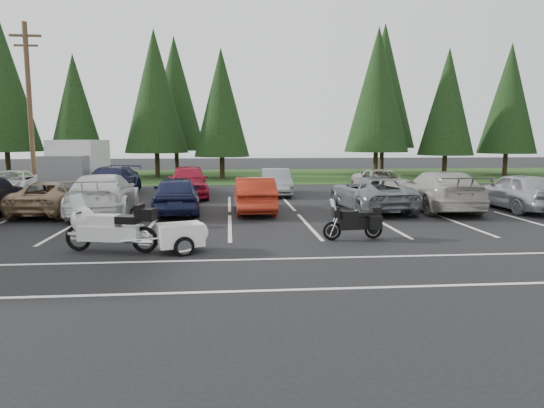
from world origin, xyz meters
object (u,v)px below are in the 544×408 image
(car_near_5, at_px, (254,195))
(car_near_8, at_px, (518,191))
(car_near_2, at_px, (57,197))
(car_near_6, at_px, (371,193))
(utility_pole, at_px, (30,106))
(car_near_4, at_px, (176,194))
(car_near_3, at_px, (104,194))
(car_near_7, at_px, (439,190))
(car_far_1, at_px, (110,182))
(car_far_2, at_px, (188,181))
(car_far_3, at_px, (276,182))
(car_far_4, at_px, (382,183))
(cargo_trailer, at_px, (180,238))
(car_far_0, at_px, (12,184))
(touring_motorcycle, at_px, (110,223))
(box_truck, at_px, (75,166))
(adventure_motorcycle, at_px, (353,219))

(car_near_5, height_order, car_near_8, car_near_8)
(car_near_2, relative_size, car_near_5, 1.10)
(car_near_6, bearing_deg, utility_pole, -29.67)
(car_near_4, height_order, car_near_6, car_near_4)
(car_near_3, relative_size, car_near_7, 0.98)
(car_far_1, relative_size, car_far_2, 1.09)
(car_near_5, bearing_deg, car_far_1, -41.43)
(utility_pole, distance_m, car_near_8, 24.26)
(car_near_8, xyz_separation_m, car_far_3, (-9.54, 6.42, -0.10))
(car_near_4, bearing_deg, car_far_4, -156.64)
(utility_pole, distance_m, car_far_4, 19.09)
(car_near_4, xyz_separation_m, cargo_trailer, (0.80, -6.83, -0.38))
(car_near_3, xyz_separation_m, car_near_4, (2.82, 0.01, -0.04))
(car_far_1, bearing_deg, car_near_3, -73.20)
(car_near_8, xyz_separation_m, car_far_4, (-4.01, 5.76, -0.11))
(car_far_3, bearing_deg, car_far_0, -178.75)
(car_far_3, bearing_deg, car_near_8, -32.10)
(car_far_1, distance_m, cargo_trailer, 13.79)
(utility_pole, height_order, car_near_2, utility_pole)
(car_far_1, bearing_deg, car_near_2, -91.53)
(car_near_8, distance_m, car_far_4, 7.02)
(car_near_6, bearing_deg, car_near_4, -4.18)
(car_near_5, bearing_deg, car_far_2, -61.60)
(car_near_7, distance_m, car_far_4, 5.38)
(car_near_5, distance_m, touring_motorcycle, 7.87)
(car_far_3, bearing_deg, car_far_2, -171.40)
(utility_pole, bearing_deg, car_far_0, -109.27)
(car_far_0, bearing_deg, car_near_4, -40.41)
(box_truck, height_order, car_near_3, box_truck)
(car_far_4, distance_m, touring_motorcycle, 16.38)
(car_far_3, height_order, adventure_motorcycle, car_far_3)
(car_near_8, bearing_deg, car_far_0, -17.47)
(car_near_2, relative_size, car_near_6, 0.93)
(car_near_6, relative_size, car_far_3, 1.23)
(car_far_0, relative_size, car_far_2, 1.01)
(car_near_7, height_order, cargo_trailer, car_near_7)
(car_near_6, distance_m, car_far_2, 9.60)
(car_near_6, height_order, car_near_8, car_near_8)
(car_far_0, xyz_separation_m, car_far_3, (13.53, -0.14, 0.01))
(box_truck, bearing_deg, car_far_1, -41.52)
(utility_pole, distance_m, car_far_2, 9.53)
(car_near_7, distance_m, car_far_3, 8.70)
(box_truck, distance_m, adventure_motorcycle, 18.43)
(car_far_0, bearing_deg, car_near_2, -60.07)
(car_near_8, bearing_deg, cargo_trailer, 24.15)
(car_far_1, bearing_deg, adventure_motorcycle, -44.49)
(car_far_4, bearing_deg, car_near_4, -152.22)
(car_near_2, relative_size, car_near_4, 1.06)
(car_near_8, height_order, adventure_motorcycle, car_near_8)
(box_truck, bearing_deg, car_near_4, -52.08)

